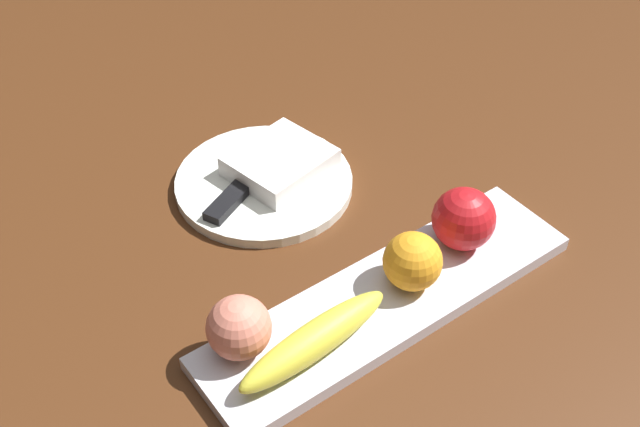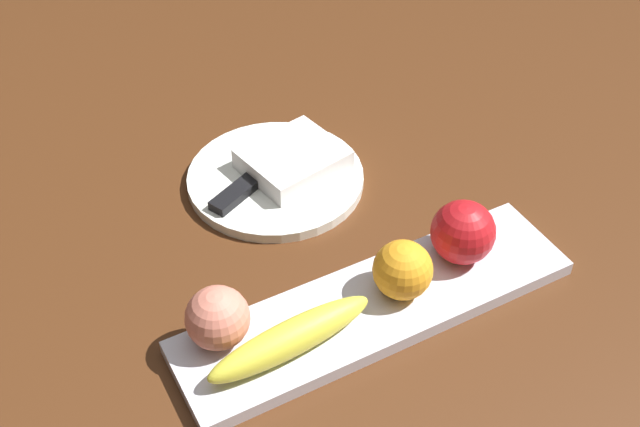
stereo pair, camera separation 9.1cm
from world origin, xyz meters
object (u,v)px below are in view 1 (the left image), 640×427
orange_near_apple (415,263)px  peach (239,328)px  knife (239,191)px  apple (464,219)px  folded_napkin (280,162)px  dinner_plate (262,183)px  fruit_tray (388,302)px  banana (315,340)px

orange_near_apple → peach: 0.20m
knife → peach: bearing=-146.4°
apple → peach: bearing=176.3°
orange_near_apple → apple: bearing=11.2°
apple → orange_near_apple: (-0.09, -0.02, -0.00)m
folded_napkin → dinner_plate: bearing=180.0°
fruit_tray → orange_near_apple: (0.03, -0.00, 0.04)m
dinner_plate → fruit_tray: bearing=-90.0°
fruit_tray → knife: knife is taller
fruit_tray → peach: bearing=168.1°
fruit_tray → knife: 0.25m
banana → dinner_plate: size_ratio=0.83×
fruit_tray → apple: 0.13m
fruit_tray → orange_near_apple: 0.05m
apple → dinner_plate: (-0.12, 0.23, -0.05)m
peach → orange_near_apple: bearing=-10.2°
banana → knife: 0.26m
folded_napkin → knife: 0.07m
apple → folded_napkin: bearing=111.8°
peach → fruit_tray: bearing=-11.9°
peach → knife: (0.13, 0.21, -0.03)m
dinner_plate → knife: bearing=-169.2°
apple → peach: (-0.29, 0.02, -0.00)m
orange_near_apple → knife: 0.26m
knife → folded_napkin: bearing=-18.8°
banana → knife: banana is taller
banana → dinner_plate: bearing=62.9°
dinner_plate → folded_napkin: folded_napkin is taller
orange_near_apple → dinner_plate: 0.26m
peach → folded_napkin: 0.29m
apple → folded_napkin: 0.25m
apple → banana: bearing=-172.8°
apple → folded_napkin: (-0.09, 0.23, -0.03)m
fruit_tray → apple: bearing=7.7°
orange_near_apple → knife: (-0.07, 0.24, -0.03)m
fruit_tray → banana: bearing=-173.4°
folded_napkin → knife: folded_napkin is taller
orange_near_apple → peach: (-0.20, 0.04, 0.00)m
banana → peach: 0.08m
apple → knife: size_ratio=0.42×
orange_near_apple → knife: orange_near_apple is taller
banana → dinner_plate: 0.28m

